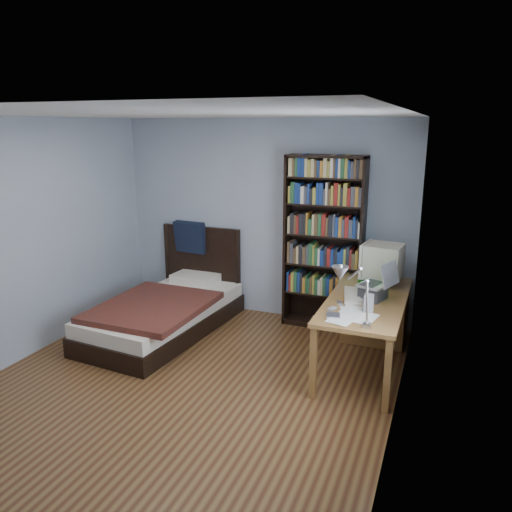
{
  "coord_description": "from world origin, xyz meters",
  "views": [
    {
      "loc": [
        2.19,
        -3.76,
        2.41
      ],
      "look_at": [
        0.34,
        0.97,
        1.08
      ],
      "focal_mm": 35.0,
      "sensor_mm": 36.0,
      "label": 1
    }
  ],
  "objects_px": {
    "desk_lamp": "(345,280)",
    "bookshelf": "(324,243)",
    "desk": "(373,311)",
    "laptop": "(375,289)",
    "bed": "(167,309)",
    "keyboard": "(354,296)",
    "speaker": "(369,304)",
    "crt_monitor": "(381,262)",
    "soda_can": "(361,285)"
  },
  "relations": [
    {
      "from": "soda_can",
      "to": "bed",
      "type": "height_order",
      "value": "bed"
    },
    {
      "from": "soda_can",
      "to": "bed",
      "type": "distance_m",
      "value": 2.35
    },
    {
      "from": "soda_can",
      "to": "crt_monitor",
      "type": "bearing_deg",
      "value": 60.37
    },
    {
      "from": "desk",
      "to": "laptop",
      "type": "height_order",
      "value": "laptop"
    },
    {
      "from": "keyboard",
      "to": "bookshelf",
      "type": "xyz_separation_m",
      "value": [
        -0.55,
        0.91,
        0.3
      ]
    },
    {
      "from": "bed",
      "to": "laptop",
      "type": "bearing_deg",
      "value": -2.02
    },
    {
      "from": "laptop",
      "to": "bed",
      "type": "distance_m",
      "value": 2.53
    },
    {
      "from": "desk",
      "to": "keyboard",
      "type": "xyz_separation_m",
      "value": [
        -0.13,
        -0.5,
        0.33
      ]
    },
    {
      "from": "desk_lamp",
      "to": "speaker",
      "type": "bearing_deg",
      "value": 83.83
    },
    {
      "from": "speaker",
      "to": "soda_can",
      "type": "bearing_deg",
      "value": 101.27
    },
    {
      "from": "desk",
      "to": "laptop",
      "type": "distance_m",
      "value": 0.64
    },
    {
      "from": "crt_monitor",
      "to": "keyboard",
      "type": "height_order",
      "value": "crt_monitor"
    },
    {
      "from": "desk_lamp",
      "to": "speaker",
      "type": "height_order",
      "value": "desk_lamp"
    },
    {
      "from": "laptop",
      "to": "bookshelf",
      "type": "bearing_deg",
      "value": 129.84
    },
    {
      "from": "desk_lamp",
      "to": "keyboard",
      "type": "distance_m",
      "value": 1.25
    },
    {
      "from": "bookshelf",
      "to": "laptop",
      "type": "bearing_deg",
      "value": -50.16
    },
    {
      "from": "soda_can",
      "to": "bookshelf",
      "type": "xyz_separation_m",
      "value": [
        -0.57,
        0.67,
        0.25
      ]
    },
    {
      "from": "speaker",
      "to": "soda_can",
      "type": "distance_m",
      "value": 0.63
    },
    {
      "from": "desk_lamp",
      "to": "keyboard",
      "type": "relative_size",
      "value": 1.36
    },
    {
      "from": "keyboard",
      "to": "bed",
      "type": "xyz_separation_m",
      "value": [
        -2.26,
        0.1,
        -0.49
      ]
    },
    {
      "from": "laptop",
      "to": "speaker",
      "type": "xyz_separation_m",
      "value": [
        0.0,
        -0.38,
        -0.02
      ]
    },
    {
      "from": "crt_monitor",
      "to": "desk_lamp",
      "type": "distance_m",
      "value": 1.68
    },
    {
      "from": "desk_lamp",
      "to": "speaker",
      "type": "relative_size",
      "value": 3.86
    },
    {
      "from": "soda_can",
      "to": "desk",
      "type": "bearing_deg",
      "value": 69.09
    },
    {
      "from": "laptop",
      "to": "soda_can",
      "type": "distance_m",
      "value": 0.29
    },
    {
      "from": "speaker",
      "to": "bookshelf",
      "type": "distance_m",
      "value": 1.5
    },
    {
      "from": "desk_lamp",
      "to": "desk",
      "type": "bearing_deg",
      "value": 89.65
    },
    {
      "from": "desk",
      "to": "bookshelf",
      "type": "xyz_separation_m",
      "value": [
        -0.67,
        0.41,
        0.63
      ]
    },
    {
      "from": "crt_monitor",
      "to": "bookshelf",
      "type": "bearing_deg",
      "value": 151.68
    },
    {
      "from": "desk",
      "to": "laptop",
      "type": "relative_size",
      "value": 4.29
    },
    {
      "from": "keyboard",
      "to": "bed",
      "type": "distance_m",
      "value": 2.31
    },
    {
      "from": "bed",
      "to": "crt_monitor",
      "type": "bearing_deg",
      "value": 9.64
    },
    {
      "from": "soda_can",
      "to": "laptop",
      "type": "bearing_deg",
      "value": -52.26
    },
    {
      "from": "desk_lamp",
      "to": "bookshelf",
      "type": "height_order",
      "value": "bookshelf"
    },
    {
      "from": "desk_lamp",
      "to": "bookshelf",
      "type": "bearing_deg",
      "value": 107.98
    },
    {
      "from": "speaker",
      "to": "bed",
      "type": "height_order",
      "value": "bed"
    },
    {
      "from": "desk",
      "to": "crt_monitor",
      "type": "relative_size",
      "value": 3.75
    },
    {
      "from": "speaker",
      "to": "bed",
      "type": "bearing_deg",
      "value": 164.51
    },
    {
      "from": "crt_monitor",
      "to": "bookshelf",
      "type": "height_order",
      "value": "bookshelf"
    },
    {
      "from": "desk",
      "to": "bookshelf",
      "type": "relative_size",
      "value": 0.83
    },
    {
      "from": "desk",
      "to": "speaker",
      "type": "bearing_deg",
      "value": -85.16
    },
    {
      "from": "desk_lamp",
      "to": "bookshelf",
      "type": "relative_size",
      "value": 0.32
    },
    {
      "from": "bookshelf",
      "to": "bed",
      "type": "height_order",
      "value": "bookshelf"
    },
    {
      "from": "desk",
      "to": "laptop",
      "type": "bearing_deg",
      "value": -81.43
    },
    {
      "from": "bookshelf",
      "to": "desk",
      "type": "bearing_deg",
      "value": -31.41
    },
    {
      "from": "laptop",
      "to": "speaker",
      "type": "distance_m",
      "value": 0.38
    },
    {
      "from": "desk",
      "to": "keyboard",
      "type": "bearing_deg",
      "value": -104.28
    },
    {
      "from": "crt_monitor",
      "to": "speaker",
      "type": "relative_size",
      "value": 2.67
    },
    {
      "from": "laptop",
      "to": "desk_lamp",
      "type": "height_order",
      "value": "desk_lamp"
    },
    {
      "from": "bookshelf",
      "to": "bed",
      "type": "distance_m",
      "value": 2.05
    }
  ]
}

